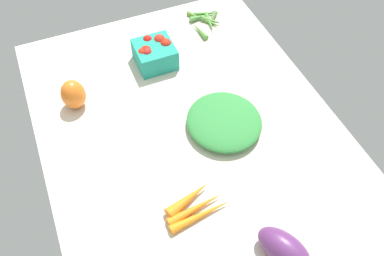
{
  "coord_description": "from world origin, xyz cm",
  "views": [
    {
      "loc": [
        60.19,
        -24.99,
        88.16
      ],
      "look_at": [
        0.0,
        0.0,
        4.0
      ],
      "focal_mm": 38.82,
      "sensor_mm": 36.0,
      "label": 1
    }
  ],
  "objects_px": {
    "bell_pepper_orange": "(73,94)",
    "okra_pile": "(206,21)",
    "carrot_bunch": "(195,206)",
    "eggplant": "(284,248)",
    "berry_basket": "(155,53)",
    "leafy_greens_clump": "(224,121)"
  },
  "relations": [
    {
      "from": "eggplant",
      "to": "okra_pile",
      "type": "bearing_deg",
      "value": 140.47
    },
    {
      "from": "berry_basket",
      "to": "eggplant",
      "type": "bearing_deg",
      "value": 4.41
    },
    {
      "from": "eggplant",
      "to": "berry_basket",
      "type": "xyz_separation_m",
      "value": [
        -0.66,
        -0.05,
        0.01
      ]
    },
    {
      "from": "bell_pepper_orange",
      "to": "berry_basket",
      "type": "bearing_deg",
      "value": 106.7
    },
    {
      "from": "carrot_bunch",
      "to": "bell_pepper_orange",
      "type": "bearing_deg",
      "value": -156.54
    },
    {
      "from": "eggplant",
      "to": "okra_pile",
      "type": "height_order",
      "value": "eggplant"
    },
    {
      "from": "leafy_greens_clump",
      "to": "okra_pile",
      "type": "height_order",
      "value": "leafy_greens_clump"
    },
    {
      "from": "bell_pepper_orange",
      "to": "okra_pile",
      "type": "bearing_deg",
      "value": 112.08
    },
    {
      "from": "okra_pile",
      "to": "berry_basket",
      "type": "bearing_deg",
      "value": -62.03
    },
    {
      "from": "eggplant",
      "to": "carrot_bunch",
      "type": "height_order",
      "value": "eggplant"
    },
    {
      "from": "berry_basket",
      "to": "carrot_bunch",
      "type": "bearing_deg",
      "value": -9.05
    },
    {
      "from": "leafy_greens_clump",
      "to": "eggplant",
      "type": "bearing_deg",
      "value": -5.46
    },
    {
      "from": "bell_pepper_orange",
      "to": "leafy_greens_clump",
      "type": "bearing_deg",
      "value": 57.13
    },
    {
      "from": "bell_pepper_orange",
      "to": "okra_pile",
      "type": "relative_size",
      "value": 0.61
    },
    {
      "from": "okra_pile",
      "to": "bell_pepper_orange",
      "type": "bearing_deg",
      "value": -67.92
    },
    {
      "from": "carrot_bunch",
      "to": "okra_pile",
      "type": "bearing_deg",
      "value": 154.02
    },
    {
      "from": "okra_pile",
      "to": "carrot_bunch",
      "type": "distance_m",
      "value": 0.67
    },
    {
      "from": "leafy_greens_clump",
      "to": "bell_pepper_orange",
      "type": "bearing_deg",
      "value": -122.87
    },
    {
      "from": "eggplant",
      "to": "berry_basket",
      "type": "distance_m",
      "value": 0.66
    },
    {
      "from": "bell_pepper_orange",
      "to": "carrot_bunch",
      "type": "height_order",
      "value": "bell_pepper_orange"
    },
    {
      "from": "bell_pepper_orange",
      "to": "berry_basket",
      "type": "distance_m",
      "value": 0.27
    },
    {
      "from": "leafy_greens_clump",
      "to": "okra_pile",
      "type": "xyz_separation_m",
      "value": [
        -0.41,
        0.13,
        -0.01
      ]
    }
  ]
}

